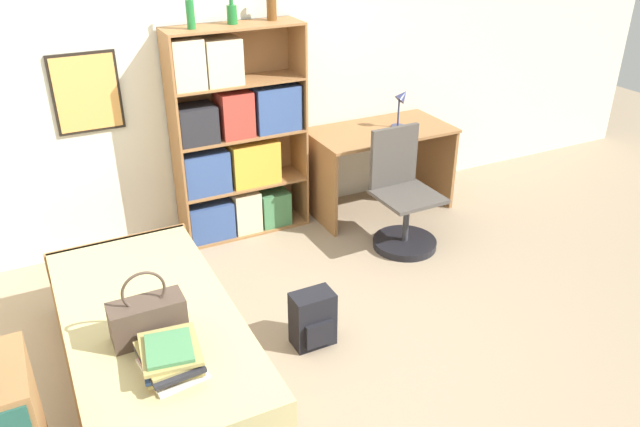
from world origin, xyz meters
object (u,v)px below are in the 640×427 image
object	(u,v)px
bed	(154,346)
bottle_green	(190,13)
book_stack_on_bed	(170,358)
bottle_brown	(232,14)
backpack	(313,319)
handbag	(148,318)
bookcase	(233,144)
desk_lamp	(402,102)
desk_chair	(403,211)
desk	(380,154)
bottle_clear	(272,7)

from	to	relation	value
bed	bottle_green	size ratio (longest dim) A/B	6.95
book_stack_on_bed	bottle_brown	distance (m)	2.68
bottle_brown	backpack	distance (m)	2.34
handbag	bottle_green	distance (m)	2.28
bookcase	book_stack_on_bed	bearing A→B (deg)	-117.95
handbag	backpack	bearing A→B (deg)	4.32
bed	bookcase	size ratio (longest dim) A/B	1.16
handbag	desk_lamp	distance (m)	3.05
bookcase	bottle_brown	distance (m)	1.01
book_stack_on_bed	desk_lamp	size ratio (longest dim) A/B	1.13
bookcase	desk_chair	xyz separation A→B (m)	(1.13, -0.81, -0.50)
desk	book_stack_on_bed	bearing A→B (deg)	-141.84
handbag	desk	world-z (taller)	handbag
bottle_green	backpack	xyz separation A→B (m)	(0.16, -1.63, -1.66)
bottle_green	backpack	bearing A→B (deg)	-84.26
desk	backpack	distance (m)	2.07
bed	backpack	bearing A→B (deg)	-7.99
handbag	backpack	xyz separation A→B (m)	(1.02, 0.08, -0.40)
desk_chair	backpack	bearing A→B (deg)	-145.69
handbag	bottle_green	bearing A→B (deg)	63.51
bottle_green	desk_lamp	size ratio (longest dim) A/B	0.82
book_stack_on_bed	bookcase	world-z (taller)	bookcase
bottle_brown	desk_chair	bearing A→B (deg)	-38.67
desk	bottle_brown	bearing A→B (deg)	171.07
handbag	desk_lamp	bearing A→B (deg)	30.72
desk_lamp	backpack	distance (m)	2.31
book_stack_on_bed	desk_chair	world-z (taller)	desk_chair
book_stack_on_bed	bottle_brown	bearing A→B (deg)	60.93
bottle_clear	desk	size ratio (longest dim) A/B	0.21
handbag	backpack	world-z (taller)	handbag
bottle_brown	desk	distance (m)	1.78
book_stack_on_bed	desk_lamp	world-z (taller)	desk_lamp
desk_lamp	desk_chair	bearing A→B (deg)	-119.68
desk_lamp	bottle_clear	bearing A→B (deg)	168.27
bookcase	bottle_clear	bearing A→B (deg)	7.01
bottle_brown	bottle_clear	xyz separation A→B (m)	(0.33, 0.01, 0.03)
bookcase	backpack	world-z (taller)	bookcase
bottle_clear	desk_chair	world-z (taller)	bottle_clear
handbag	bottle_brown	xyz separation A→B (m)	(1.18, 1.76, 1.22)
bottle_green	bottle_brown	xyz separation A→B (m)	(0.33, 0.05, -0.04)
bookcase	bed	bearing A→B (deg)	-125.29
bottle_green	bookcase	bearing A→B (deg)	3.00
bed	bottle_green	world-z (taller)	bottle_green
bed	bottle_brown	world-z (taller)	bottle_brown
bed	desk_lamp	xyz separation A→B (m)	(2.56, 1.33, 0.76)
handbag	desk_chair	world-z (taller)	desk_chair
book_stack_on_bed	bed	bearing A→B (deg)	89.15
bed	book_stack_on_bed	size ratio (longest dim) A/B	5.00
bottle_brown	backpack	xyz separation A→B (m)	(-0.16, -1.68, -1.62)
desk_lamp	bed	bearing A→B (deg)	-152.52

